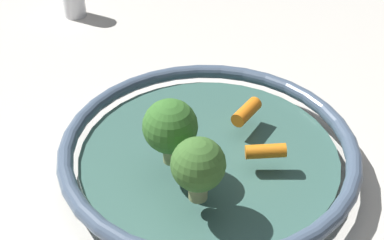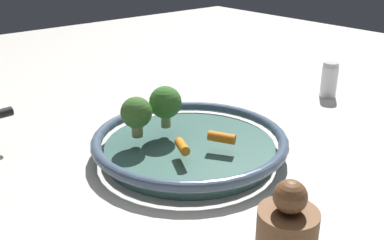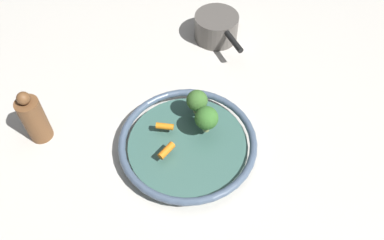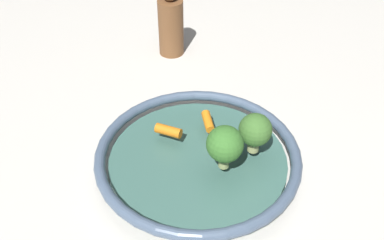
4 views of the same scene
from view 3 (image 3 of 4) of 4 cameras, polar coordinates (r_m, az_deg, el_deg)
name	(u,v)px [view 3 (image 3 of 4)]	position (r m, az deg, el deg)	size (l,w,h in m)	color
ground_plane	(188,149)	(0.93, -0.63, -4.22)	(2.40, 2.40, 0.00)	beige
serving_bowl	(188,144)	(0.91, -0.64, -3.50)	(0.32, 0.32, 0.04)	#3D665B
baby_carrot_back	(165,126)	(0.91, -4.02, -0.92)	(0.01, 0.01, 0.04)	orange
baby_carrot_center	(166,151)	(0.87, -3.76, -4.49)	(0.02, 0.02, 0.04)	orange
broccoli_floret_edge	(197,101)	(0.92, 0.74, 2.83)	(0.05, 0.05, 0.07)	tan
broccoli_floret_large	(206,118)	(0.88, 2.13, 0.26)	(0.05, 0.05, 0.07)	#9BA566
pepper_mill	(34,118)	(0.97, -22.18, 0.22)	(0.05, 0.05, 0.15)	brown
saucepan	(216,27)	(1.18, 3.61, 13.43)	(0.13, 0.21, 0.08)	#56514C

